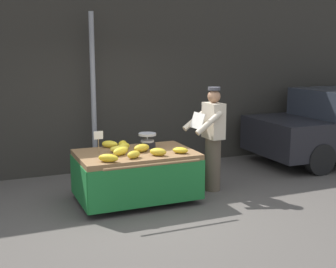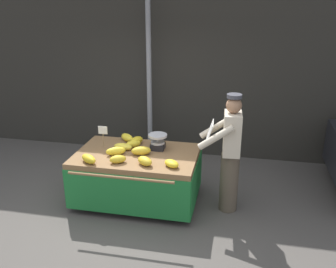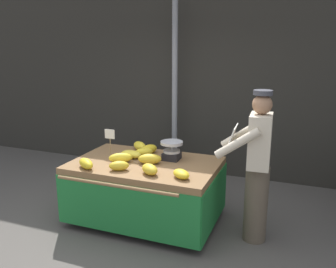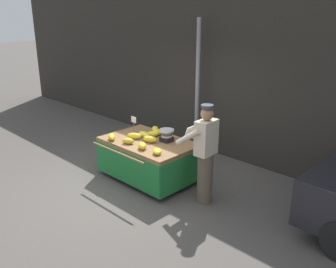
{
  "view_description": "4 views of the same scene",
  "coord_description": "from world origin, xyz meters",
  "px_view_note": "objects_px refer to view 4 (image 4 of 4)",
  "views": [
    {
      "loc": [
        -2.12,
        -5.71,
        2.3
      ],
      "look_at": [
        0.47,
        0.45,
        1.04
      ],
      "focal_mm": 47.83,
      "sensor_mm": 36.0,
      "label": 1
    },
    {
      "loc": [
        1.43,
        -4.11,
        2.87
      ],
      "look_at": [
        0.45,
        0.64,
        1.09
      ],
      "focal_mm": 39.1,
      "sensor_mm": 36.0,
      "label": 2
    },
    {
      "loc": [
        1.76,
        -3.2,
        2.18
      ],
      "look_at": [
        0.27,
        0.64,
        1.14
      ],
      "focal_mm": 38.4,
      "sensor_mm": 36.0,
      "label": 3
    },
    {
      "loc": [
        4.85,
        -3.87,
        3.19
      ],
      "look_at": [
        0.38,
        0.71,
        0.98
      ],
      "focal_mm": 39.72,
      "sensor_mm": 36.0,
      "label": 4
    }
  ],
  "objects_px": {
    "banana_bunch_5": "(142,146)",
    "banana_bunch_6": "(155,129)",
    "banana_bunch_3": "(158,132)",
    "banana_bunch_7": "(153,134)",
    "banana_bunch_8": "(150,139)",
    "price_sign": "(134,121)",
    "banana_bunch_0": "(157,151)",
    "vendor_person": "(205,154)",
    "banana_bunch_9": "(128,141)",
    "banana_bunch_4": "(134,136)",
    "banana_bunch_1": "(144,134)",
    "banana_bunch_2": "(112,137)",
    "street_pole": "(197,89)",
    "weighing_scale": "(167,135)",
    "banana_cart": "(149,151)"
  },
  "relations": [
    {
      "from": "price_sign",
      "to": "banana_bunch_5",
      "type": "distance_m",
      "value": 0.92
    },
    {
      "from": "price_sign",
      "to": "banana_bunch_9",
      "type": "height_order",
      "value": "price_sign"
    },
    {
      "from": "banana_bunch_0",
      "to": "banana_bunch_9",
      "type": "distance_m",
      "value": 0.74
    },
    {
      "from": "banana_bunch_0",
      "to": "banana_bunch_4",
      "type": "height_order",
      "value": "banana_bunch_4"
    },
    {
      "from": "banana_bunch_3",
      "to": "banana_bunch_4",
      "type": "relative_size",
      "value": 0.83
    },
    {
      "from": "banana_bunch_5",
      "to": "banana_bunch_9",
      "type": "distance_m",
      "value": 0.38
    },
    {
      "from": "street_pole",
      "to": "banana_bunch_1",
      "type": "height_order",
      "value": "street_pole"
    },
    {
      "from": "banana_bunch_3",
      "to": "banana_bunch_1",
      "type": "bearing_deg",
      "value": -117.33
    },
    {
      "from": "banana_bunch_1",
      "to": "banana_bunch_2",
      "type": "distance_m",
      "value": 0.62
    },
    {
      "from": "banana_bunch_2",
      "to": "vendor_person",
      "type": "distance_m",
      "value": 1.94
    },
    {
      "from": "banana_bunch_0",
      "to": "vendor_person",
      "type": "distance_m",
      "value": 0.83
    },
    {
      "from": "banana_bunch_2",
      "to": "banana_bunch_8",
      "type": "xyz_separation_m",
      "value": [
        0.63,
        0.41,
        0.01
      ]
    },
    {
      "from": "banana_bunch_3",
      "to": "banana_bunch_5",
      "type": "relative_size",
      "value": 0.94
    },
    {
      "from": "banana_bunch_1",
      "to": "banana_bunch_6",
      "type": "height_order",
      "value": "banana_bunch_6"
    },
    {
      "from": "street_pole",
      "to": "banana_bunch_6",
      "type": "xyz_separation_m",
      "value": [
        -0.05,
        -1.23,
        -0.65
      ]
    },
    {
      "from": "banana_bunch_8",
      "to": "vendor_person",
      "type": "distance_m",
      "value": 1.25
    },
    {
      "from": "banana_bunch_6",
      "to": "banana_bunch_7",
      "type": "distance_m",
      "value": 0.28
    },
    {
      "from": "street_pole",
      "to": "banana_bunch_4",
      "type": "bearing_deg",
      "value": -91.37
    },
    {
      "from": "banana_bunch_3",
      "to": "banana_bunch_8",
      "type": "relative_size",
      "value": 0.85
    },
    {
      "from": "banana_bunch_5",
      "to": "banana_bunch_6",
      "type": "bearing_deg",
      "value": 122.16
    },
    {
      "from": "banana_bunch_0",
      "to": "banana_bunch_3",
      "type": "relative_size",
      "value": 1.0
    },
    {
      "from": "banana_bunch_2",
      "to": "banana_bunch_3",
      "type": "relative_size",
      "value": 1.22
    },
    {
      "from": "banana_bunch_6",
      "to": "banana_bunch_4",
      "type": "bearing_deg",
      "value": -89.03
    },
    {
      "from": "price_sign",
      "to": "banana_bunch_5",
      "type": "height_order",
      "value": "price_sign"
    },
    {
      "from": "price_sign",
      "to": "banana_bunch_0",
      "type": "relative_size",
      "value": 1.44
    },
    {
      "from": "price_sign",
      "to": "banana_bunch_0",
      "type": "distance_m",
      "value": 1.24
    },
    {
      "from": "banana_cart",
      "to": "banana_bunch_8",
      "type": "xyz_separation_m",
      "value": [
        0.08,
        -0.04,
        0.26
      ]
    },
    {
      "from": "banana_bunch_7",
      "to": "price_sign",
      "type": "bearing_deg",
      "value": -165.69
    },
    {
      "from": "banana_bunch_5",
      "to": "banana_bunch_6",
      "type": "relative_size",
      "value": 0.93
    },
    {
      "from": "banana_bunch_6",
      "to": "banana_bunch_8",
      "type": "bearing_deg",
      "value": -53.03
    },
    {
      "from": "banana_bunch_9",
      "to": "banana_bunch_7",
      "type": "bearing_deg",
      "value": 86.06
    },
    {
      "from": "weighing_scale",
      "to": "vendor_person",
      "type": "relative_size",
      "value": 0.16
    },
    {
      "from": "banana_bunch_3",
      "to": "banana_bunch_5",
      "type": "height_order",
      "value": "banana_bunch_3"
    },
    {
      "from": "weighing_scale",
      "to": "banana_bunch_9",
      "type": "height_order",
      "value": "weighing_scale"
    },
    {
      "from": "banana_bunch_5",
      "to": "banana_bunch_8",
      "type": "xyz_separation_m",
      "value": [
        -0.14,
        0.32,
        0.0
      ]
    },
    {
      "from": "banana_bunch_1",
      "to": "banana_bunch_5",
      "type": "bearing_deg",
      "value": -44.44
    },
    {
      "from": "price_sign",
      "to": "banana_bunch_2",
      "type": "xyz_separation_m",
      "value": [
        -0.0,
        -0.55,
        -0.19
      ]
    },
    {
      "from": "banana_cart",
      "to": "banana_bunch_4",
      "type": "xyz_separation_m",
      "value": [
        -0.27,
        -0.12,
        0.26
      ]
    },
    {
      "from": "banana_bunch_0",
      "to": "banana_bunch_4",
      "type": "distance_m",
      "value": 0.89
    },
    {
      "from": "banana_bunch_1",
      "to": "vendor_person",
      "type": "relative_size",
      "value": 0.17
    },
    {
      "from": "banana_bunch_6",
      "to": "vendor_person",
      "type": "xyz_separation_m",
      "value": [
        1.61,
        -0.42,
        0.04
      ]
    },
    {
      "from": "banana_bunch_3",
      "to": "banana_bunch_9",
      "type": "xyz_separation_m",
      "value": [
        -0.06,
        -0.72,
        -0.0
      ]
    },
    {
      "from": "banana_bunch_7",
      "to": "banana_bunch_8",
      "type": "height_order",
      "value": "banana_bunch_8"
    },
    {
      "from": "price_sign",
      "to": "vendor_person",
      "type": "bearing_deg",
      "value": -2.39
    },
    {
      "from": "banana_bunch_0",
      "to": "banana_bunch_8",
      "type": "height_order",
      "value": "banana_bunch_8"
    },
    {
      "from": "banana_bunch_8",
      "to": "banana_bunch_2",
      "type": "bearing_deg",
      "value": -147.06
    },
    {
      "from": "banana_bunch_4",
      "to": "banana_bunch_6",
      "type": "bearing_deg",
      "value": 90.97
    },
    {
      "from": "banana_bunch_4",
      "to": "banana_bunch_9",
      "type": "distance_m",
      "value": 0.28
    },
    {
      "from": "weighing_scale",
      "to": "banana_bunch_0",
      "type": "relative_size",
      "value": 1.19
    },
    {
      "from": "banana_cart",
      "to": "banana_bunch_5",
      "type": "distance_m",
      "value": 0.49
    }
  ]
}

